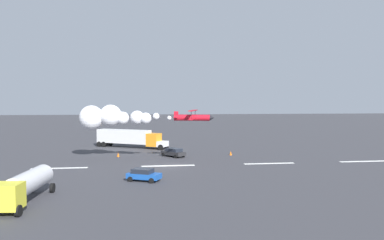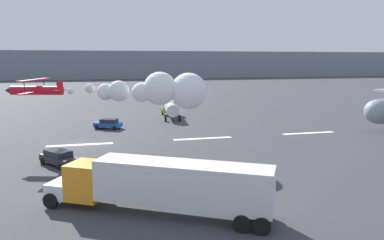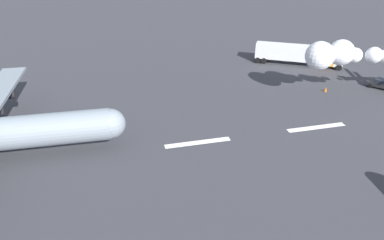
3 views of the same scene
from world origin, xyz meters
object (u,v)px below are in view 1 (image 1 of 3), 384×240
Objects in this scene: stunt_biplane_red at (111,117)px; fuel_tanker_truck at (24,185)px; followme_car_yellow at (173,152)px; traffic_cone_near at (231,153)px; semi_truck_orange at (130,137)px; traffic_cone_far at (118,155)px; airport_staff_sedan at (144,174)px.

fuel_tanker_truck is at bearing 76.84° from stunt_biplane_red.
followme_car_yellow is 10.42m from traffic_cone_near.
traffic_cone_near is (-26.85, -28.52, -1.37)m from fuel_tanker_truck.
semi_truck_orange is (-2.36, -16.48, -4.98)m from stunt_biplane_red.
traffic_cone_near is at bearing 178.49° from traffic_cone_far.
airport_staff_sedan is at bearing 51.98° from traffic_cone_near.
stunt_biplane_red is 18.95m from airport_staff_sedan.
traffic_cone_near is (-15.60, -19.96, -0.44)m from airport_staff_sedan.
airport_staff_sedan is (5.21, 19.33, -0.00)m from followme_car_yellow.
stunt_biplane_red is 1.43× the size of semi_truck_orange.
airport_staff_sedan is (-11.24, -8.56, -0.94)m from fuel_tanker_truck.
semi_truck_orange is at bearing -98.14° from stunt_biplane_red.
fuel_tanker_truck is 2.23× the size of airport_staff_sedan.
traffic_cone_near is at bearing 143.66° from semi_truck_orange.
fuel_tanker_truck is 32.40m from followme_car_yellow.
fuel_tanker_truck reaches higher than airport_staff_sedan.
followme_car_yellow is at bearing 173.14° from traffic_cone_far.
stunt_biplane_red is at bearing -103.16° from fuel_tanker_truck.
traffic_cone_far is at bearing -104.02° from stunt_biplane_red.
semi_truck_orange is 42.95m from fuel_tanker_truck.
stunt_biplane_red reaches higher than semi_truck_orange.
followme_car_yellow is (-8.09, 14.23, -1.33)m from semi_truck_orange.
traffic_cone_near is (-20.85, -2.88, -6.75)m from stunt_biplane_red.
stunt_biplane_red is 7.61m from traffic_cone_far.
semi_truck_orange is at bearing -96.58° from traffic_cone_far.
traffic_cone_far is (20.00, -0.53, 0.00)m from traffic_cone_near.
followme_car_yellow reaches higher than traffic_cone_far.
stunt_biplane_red reaches higher than fuel_tanker_truck.
followme_car_yellow is 20.02m from airport_staff_sedan.
fuel_tanker_truck reaches higher than traffic_cone_near.
semi_truck_orange is 16.43m from followme_car_yellow.
fuel_tanker_truck is 13.10× the size of traffic_cone_near.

